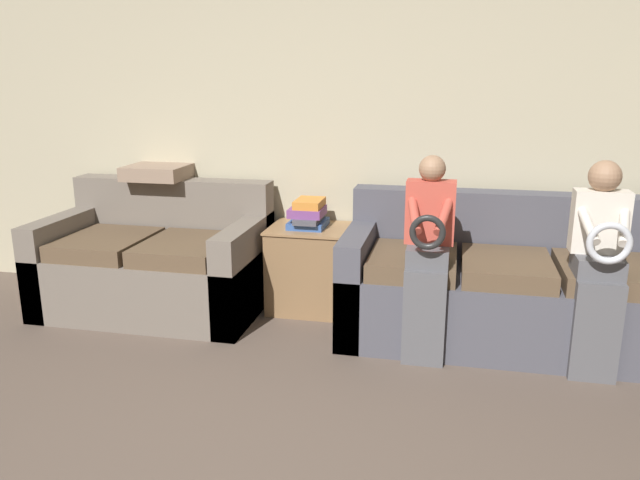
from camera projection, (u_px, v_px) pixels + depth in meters
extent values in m
cube|color=#BCB293|center=(342.00, 126.00, 4.40)|extent=(6.63, 0.06, 2.55)
cube|color=#4C4C56|center=(502.00, 306.00, 3.91)|extent=(1.99, 0.89, 0.45)
cube|color=#4C4C56|center=(504.00, 224.00, 4.12)|extent=(1.99, 0.20, 0.43)
cube|color=#4C4C56|center=(358.00, 279.00, 4.07)|extent=(0.16, 0.89, 0.67)
cube|color=brown|center=(413.00, 262.00, 3.86)|extent=(0.52, 0.65, 0.11)
cube|color=brown|center=(506.00, 268.00, 3.74)|extent=(0.52, 0.65, 0.11)
cube|color=brown|center=(606.00, 274.00, 3.63)|extent=(0.52, 0.65, 0.11)
cube|color=#70665B|center=(155.00, 280.00, 4.42)|extent=(1.51, 0.92, 0.44)
cube|color=#70665B|center=(174.00, 209.00, 4.65)|extent=(1.51, 0.20, 0.45)
cube|color=#70665B|center=(69.00, 259.00, 4.53)|extent=(0.16, 0.92, 0.66)
cube|color=#70665B|center=(245.00, 271.00, 4.25)|extent=(0.16, 0.92, 0.66)
cube|color=brown|center=(107.00, 244.00, 4.32)|extent=(0.56, 0.68, 0.11)
cube|color=brown|center=(186.00, 249.00, 4.20)|extent=(0.56, 0.68, 0.11)
cube|color=#56565B|center=(424.00, 318.00, 3.57)|extent=(0.24, 0.10, 0.56)
cube|color=#56565B|center=(428.00, 255.00, 3.62)|extent=(0.24, 0.28, 0.11)
cube|color=#C64C3D|center=(430.00, 212.00, 3.62)|extent=(0.28, 0.14, 0.37)
sphere|color=#A37A5B|center=(432.00, 169.00, 3.56)|extent=(0.15, 0.15, 0.15)
torus|color=black|center=(427.00, 232.00, 3.38)|extent=(0.20, 0.04, 0.20)
cylinder|color=#C64C3D|center=(414.00, 211.00, 3.50)|extent=(0.12, 0.31, 0.21)
cylinder|color=#C64C3D|center=(445.00, 213.00, 3.47)|extent=(0.12, 0.31, 0.21)
cube|color=#56565B|center=(596.00, 332.00, 3.38)|extent=(0.25, 0.10, 0.56)
cube|color=#56565B|center=(597.00, 265.00, 3.43)|extent=(0.25, 0.28, 0.11)
cube|color=silver|center=(600.00, 222.00, 3.43)|extent=(0.29, 0.14, 0.35)
sphere|color=#A37A5B|center=(605.00, 176.00, 3.37)|extent=(0.17, 0.17, 0.17)
torus|color=silver|center=(609.00, 243.00, 3.19)|extent=(0.23, 0.04, 0.23)
cylinder|color=silver|center=(587.00, 222.00, 3.32)|extent=(0.11, 0.31, 0.20)
cylinder|color=silver|center=(624.00, 223.00, 3.28)|extent=(0.11, 0.31, 0.20)
cube|color=olive|center=(310.00, 268.00, 4.41)|extent=(0.54, 0.47, 0.60)
cube|color=#9A724A|center=(309.00, 228.00, 4.34)|extent=(0.56, 0.49, 0.02)
cube|color=#33569E|center=(308.00, 224.00, 4.34)|extent=(0.25, 0.28, 0.05)
cube|color=#4C4C56|center=(309.00, 219.00, 4.31)|extent=(0.16, 0.31, 0.04)
cube|color=#7A4284|center=(307.00, 212.00, 4.30)|extent=(0.23, 0.25, 0.06)
cube|color=orange|center=(309.00, 203.00, 4.29)|extent=(0.18, 0.26, 0.06)
cube|color=gray|center=(159.00, 172.00, 4.60)|extent=(0.43, 0.43, 0.10)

